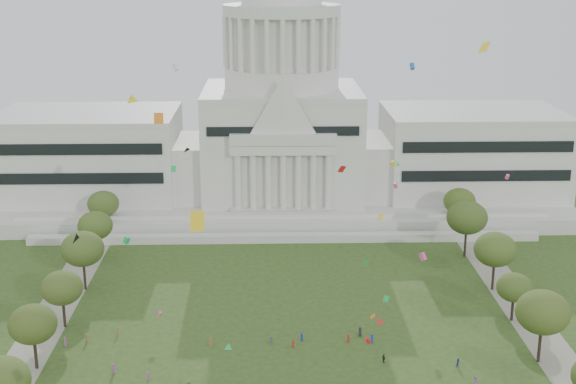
# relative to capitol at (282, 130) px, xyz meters

# --- Properties ---
(capitol) EXTENTS (160.00, 64.50, 91.30)m
(capitol) POSITION_rel_capitol_xyz_m (0.00, 0.00, 0.00)
(capitol) COLOR beige
(capitol) RESTS_ON ground
(path_left) EXTENTS (8.00, 160.00, 0.04)m
(path_left) POSITION_rel_capitol_xyz_m (-48.00, -83.59, -22.28)
(path_left) COLOR gray
(path_left) RESTS_ON ground
(path_right) EXTENTS (8.00, 160.00, 0.04)m
(path_right) POSITION_rel_capitol_xyz_m (48.00, -83.59, -22.28)
(path_right) COLOR gray
(path_right) RESTS_ON ground
(row_tree_l_1) EXTENTS (8.86, 8.86, 12.59)m
(row_tree_l_1) POSITION_rel_capitol_xyz_m (-44.07, -116.55, -13.34)
(row_tree_l_1) COLOR black
(row_tree_l_1) RESTS_ON ground
(row_tree_l_2) EXTENTS (8.42, 8.42, 11.97)m
(row_tree_l_2) POSITION_rel_capitol_xyz_m (-45.04, -96.29, -13.79)
(row_tree_l_2) COLOR black
(row_tree_l_2) RESTS_ON ground
(row_tree_r_2) EXTENTS (9.55, 9.55, 13.58)m
(row_tree_r_2) POSITION_rel_capitol_xyz_m (44.17, -96.15, -12.64)
(row_tree_r_2) COLOR black
(row_tree_r_2) RESTS_ON ground
(row_tree_l_3) EXTENTS (8.12, 8.12, 11.55)m
(row_tree_l_3) POSITION_rel_capitol_xyz_m (-44.09, -79.67, -14.09)
(row_tree_l_3) COLOR black
(row_tree_l_3) RESTS_ON ground
(row_tree_r_3) EXTENTS (7.01, 7.01, 9.98)m
(row_tree_r_3) POSITION_rel_capitol_xyz_m (44.40, -79.10, -15.21)
(row_tree_r_3) COLOR black
(row_tree_r_3) RESTS_ON ground
(row_tree_l_4) EXTENTS (9.29, 9.29, 13.21)m
(row_tree_l_4) POSITION_rel_capitol_xyz_m (-44.08, -61.17, -12.90)
(row_tree_l_4) COLOR black
(row_tree_l_4) RESTS_ON ground
(row_tree_r_4) EXTENTS (9.19, 9.19, 13.06)m
(row_tree_r_4) POSITION_rel_capitol_xyz_m (44.76, -63.55, -13.01)
(row_tree_r_4) COLOR black
(row_tree_r_4) RESTS_ON ground
(row_tree_l_5) EXTENTS (8.33, 8.33, 11.85)m
(row_tree_l_5) POSITION_rel_capitol_xyz_m (-45.22, -42.58, -13.88)
(row_tree_l_5) COLOR black
(row_tree_l_5) RESTS_ON ground
(row_tree_r_5) EXTENTS (9.82, 9.82, 13.96)m
(row_tree_r_5) POSITION_rel_capitol_xyz_m (43.49, -43.40, -12.37)
(row_tree_r_5) COLOR black
(row_tree_r_5) RESTS_ON ground
(row_tree_l_6) EXTENTS (8.19, 8.19, 11.64)m
(row_tree_l_6) POSITION_rel_capitol_xyz_m (-46.87, -24.45, -14.02)
(row_tree_l_6) COLOR black
(row_tree_l_6) RESTS_ON ground
(row_tree_r_6) EXTENTS (8.42, 8.42, 11.97)m
(row_tree_r_6) POSITION_rel_capitol_xyz_m (45.96, -25.46, -13.79)
(row_tree_r_6) COLOR black
(row_tree_r_6) RESTS_ON ground
(person_0) EXTENTS (0.91, 0.98, 1.68)m
(person_0) POSITION_rel_capitol_xyz_m (30.87, -104.00, -21.46)
(person_0) COLOR #994C8C
(person_0) RESTS_ON ground
(person_2) EXTENTS (0.93, 0.72, 1.70)m
(person_2) POSITION_rel_capitol_xyz_m (29.36, -97.77, -21.44)
(person_2) COLOR navy
(person_2) RESTS_ON ground
(person_10) EXTENTS (0.88, 1.11, 1.67)m
(person_10) POSITION_rel_capitol_xyz_m (16.40, -95.83, -21.46)
(person_10) COLOR #26262B
(person_10) RESTS_ON ground
(distant_crowd) EXTENTS (64.94, 36.61, 1.95)m
(distant_crowd) POSITION_rel_capitol_xyz_m (-13.33, -100.20, -21.43)
(distant_crowd) COLOR silver
(distant_crowd) RESTS_ON ground
(kite_swarm) EXTENTS (90.33, 107.47, 54.30)m
(kite_swarm) POSITION_rel_capitol_xyz_m (0.56, -108.40, 4.00)
(kite_swarm) COLOR #E54C8C
(kite_swarm) RESTS_ON ground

